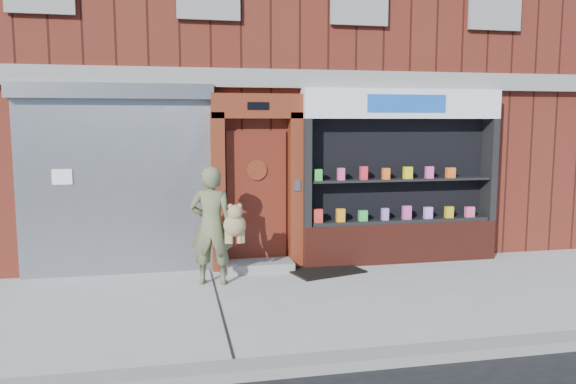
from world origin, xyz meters
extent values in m
plane|color=#9E9E99|center=(0.00, 0.00, 0.00)|extent=(80.00, 80.00, 0.00)
cube|color=gray|center=(0.00, -2.15, 0.06)|extent=(60.00, 0.30, 0.12)
cube|color=#581D14|center=(0.00, 6.00, 4.00)|extent=(12.00, 8.00, 8.00)
cube|color=gray|center=(0.00, 1.92, 3.15)|extent=(12.00, 0.16, 0.30)
cube|color=gray|center=(-3.00, 1.94, 1.40)|extent=(3.00, 0.10, 2.80)
cube|color=slate|center=(-3.00, 1.88, 2.92)|extent=(3.10, 0.30, 0.24)
cube|color=white|center=(-3.80, 1.88, 1.60)|extent=(0.30, 0.01, 0.24)
cube|color=#571E0F|center=(-1.40, 1.86, 1.30)|extent=(0.22, 0.28, 2.60)
cube|color=#571E0F|center=(-0.10, 1.86, 1.30)|extent=(0.22, 0.28, 2.60)
cube|color=#571E0F|center=(-0.75, 1.86, 2.70)|extent=(1.50, 0.28, 0.40)
cube|color=black|center=(-0.75, 1.71, 2.70)|extent=(0.35, 0.01, 0.12)
cube|color=#591B10|center=(-0.75, 1.97, 1.20)|extent=(1.00, 0.06, 2.20)
cylinder|color=black|center=(-0.75, 1.93, 1.65)|extent=(0.28, 0.02, 0.28)
cylinder|color=#571E0F|center=(-0.75, 1.92, 1.65)|extent=(0.34, 0.02, 0.34)
cube|color=gray|center=(-0.75, 1.70, 0.07)|extent=(1.10, 0.55, 0.15)
cube|color=slate|center=(-0.10, 1.71, 1.40)|extent=(0.10, 0.02, 0.18)
cube|color=#591F15|center=(1.75, 1.80, 0.35)|extent=(3.50, 0.40, 0.70)
cube|color=black|center=(0.06, 1.80, 1.60)|extent=(0.12, 0.40, 1.80)
cube|color=black|center=(3.44, 1.80, 1.60)|extent=(0.12, 0.40, 1.80)
cube|color=black|center=(1.75, 1.99, 1.60)|extent=(3.30, 0.03, 1.80)
cube|color=black|center=(1.75, 1.80, 0.73)|extent=(3.20, 0.36, 0.06)
cube|color=black|center=(1.75, 1.80, 1.45)|extent=(3.20, 0.36, 0.04)
cube|color=white|center=(1.75, 1.80, 2.75)|extent=(3.50, 0.40, 0.50)
cube|color=#1749AC|center=(1.75, 1.59, 2.75)|extent=(1.40, 0.01, 0.30)
cube|color=red|center=(0.25, 1.72, 0.88)|extent=(0.16, 0.09, 0.23)
cube|color=orange|center=(0.65, 1.72, 0.87)|extent=(0.14, 0.09, 0.22)
cube|color=green|center=(1.05, 1.72, 0.85)|extent=(0.15, 0.09, 0.18)
cube|color=#A273D0|center=(1.45, 1.72, 0.86)|extent=(0.11, 0.09, 0.21)
cube|color=#D64790|center=(1.85, 1.72, 0.88)|extent=(0.15, 0.09, 0.24)
cube|color=#B888F6|center=(2.25, 1.72, 0.86)|extent=(0.14, 0.09, 0.20)
cube|color=gold|center=(2.65, 1.72, 0.86)|extent=(0.14, 0.09, 0.20)
cube|color=#EC4E83|center=(3.05, 1.72, 0.85)|extent=(0.16, 0.09, 0.18)
cube|color=green|center=(0.25, 1.72, 1.57)|extent=(0.13, 0.09, 0.19)
cube|color=#E14B81|center=(0.65, 1.72, 1.57)|extent=(0.12, 0.09, 0.21)
cube|color=red|center=(1.05, 1.72, 1.58)|extent=(0.12, 0.09, 0.23)
cube|color=orange|center=(1.45, 1.72, 1.57)|extent=(0.12, 0.09, 0.19)
cube|color=yellow|center=(1.85, 1.72, 1.57)|extent=(0.15, 0.09, 0.21)
cube|color=#E64C95|center=(2.25, 1.72, 1.57)|extent=(0.13, 0.09, 0.21)
cube|color=orange|center=(2.65, 1.72, 1.56)|extent=(0.16, 0.09, 0.18)
imported|color=#5F6341|center=(-1.57, 1.08, 0.90)|extent=(0.73, 0.55, 1.79)
sphere|color=olive|center=(-1.24, 0.88, 0.93)|extent=(0.34, 0.34, 0.34)
sphere|color=olive|center=(-1.24, 0.82, 1.13)|extent=(0.22, 0.22, 0.22)
sphere|color=olive|center=(-1.31, 0.82, 1.22)|extent=(0.08, 0.08, 0.08)
sphere|color=olive|center=(-1.17, 0.82, 1.22)|extent=(0.08, 0.08, 0.08)
cylinder|color=olive|center=(-1.35, 0.88, 0.76)|extent=(0.08, 0.08, 0.20)
cylinder|color=olive|center=(-1.13, 0.88, 0.76)|extent=(0.08, 0.08, 0.20)
cylinder|color=olive|center=(-1.31, 0.86, 0.76)|extent=(0.08, 0.08, 0.20)
cylinder|color=olive|center=(-1.17, 0.86, 0.76)|extent=(0.08, 0.08, 0.20)
cube|color=black|center=(0.30, 1.41, 0.01)|extent=(1.31, 1.08, 0.03)
camera|label=1|loc=(-2.13, -7.29, 2.45)|focal=35.00mm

